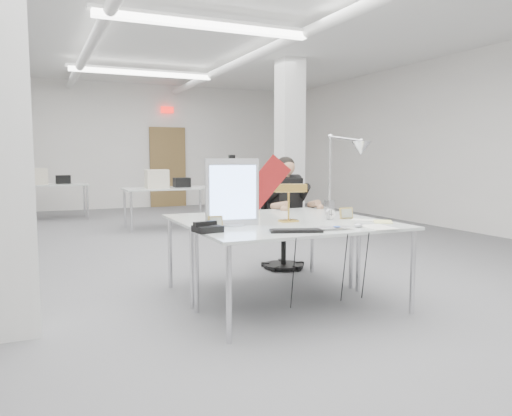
{
  "coord_description": "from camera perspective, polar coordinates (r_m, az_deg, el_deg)",
  "views": [
    {
      "loc": [
        -2.09,
        -6.15,
        1.35
      ],
      "look_at": [
        -0.23,
        -2.0,
        0.87
      ],
      "focal_mm": 35.0,
      "sensor_mm": 36.0,
      "label": 1
    }
  ],
  "objects": [
    {
      "name": "monitor",
      "position": [
        4.26,
        -2.76,
        1.81
      ],
      "size": [
        0.47,
        0.1,
        0.57
      ],
      "primitive_type": "cube",
      "rotation": [
        0.0,
        0.0,
        -0.13
      ],
      "color": "#BBBCC0",
      "rests_on": "desk_main"
    },
    {
      "name": "paper_stack_c",
      "position": [
        4.73,
        12.11,
        -1.35
      ],
      "size": [
        0.24,
        0.24,
        0.01
      ],
      "primitive_type": "cube",
      "rotation": [
        0.0,
        0.0,
        -0.83
      ],
      "color": "silver",
      "rests_on": "desk_main"
    },
    {
      "name": "paper_stack_a",
      "position": [
        4.29,
        13.72,
        -2.14
      ],
      "size": [
        0.25,
        0.34,
        0.01
      ],
      "primitive_type": "cube",
      "rotation": [
        0.0,
        0.0,
        -0.09
      ],
      "color": "silver",
      "rests_on": "desk_main"
    },
    {
      "name": "picture_frame_left",
      "position": [
        4.18,
        -4.66,
        -1.56
      ],
      "size": [
        0.13,
        0.05,
        0.1
      ],
      "primitive_type": "cube",
      "rotation": [
        -0.21,
        0.0,
        -0.18
      ],
      "color": "olive",
      "rests_on": "desk_main"
    },
    {
      "name": "pennant",
      "position": [
        4.33,
        0.89,
        2.65
      ],
      "size": [
        0.49,
        0.12,
        0.53
      ],
      "primitive_type": "cube",
      "rotation": [
        0.0,
        -0.87,
        -0.21
      ],
      "color": "maroon",
      "rests_on": "monitor"
    },
    {
      "name": "laptop",
      "position": [
        4.06,
        9.21,
        -2.37
      ],
      "size": [
        0.29,
        0.19,
        0.02
      ],
      "primitive_type": "imported",
      "rotation": [
        0.0,
        0.0,
        -0.03
      ],
      "color": "silver",
      "rests_on": "desk_main"
    },
    {
      "name": "office_chair",
      "position": [
        5.98,
        3.18,
        -1.45
      ],
      "size": [
        0.69,
        0.69,
        1.16
      ],
      "primitive_type": null,
      "rotation": [
        0.0,
        0.0,
        0.26
      ],
      "color": "black",
      "rests_on": "room_shell"
    },
    {
      "name": "architect_lamp",
      "position": [
        5.2,
        9.93,
        4.54
      ],
      "size": [
        0.43,
        0.78,
        0.95
      ],
      "primitive_type": null,
      "rotation": [
        0.0,
        0.0,
        0.26
      ],
      "color": "#B3B3B8",
      "rests_on": "desk_second"
    },
    {
      "name": "seated_person",
      "position": [
        5.9,
        3.42,
        1.59
      ],
      "size": [
        0.59,
        0.68,
        0.86
      ],
      "primitive_type": null,
      "rotation": [
        0.0,
        0.0,
        0.26
      ],
      "color": "black",
      "rests_on": "office_chair"
    },
    {
      "name": "bankers_lamp",
      "position": [
        4.51,
        3.75,
        0.6
      ],
      "size": [
        0.33,
        0.21,
        0.35
      ],
      "primitive_type": null,
      "rotation": [
        0.0,
        0.0,
        -0.3
      ],
      "color": "#BF903B",
      "rests_on": "desk_main"
    },
    {
      "name": "beige_monitor",
      "position": [
        4.96,
        -2.56,
        1.25
      ],
      "size": [
        0.4,
        0.38,
        0.37
      ],
      "primitive_type": "cube",
      "rotation": [
        0.0,
        0.0,
        0.02
      ],
      "color": "beige",
      "rests_on": "desk_second"
    },
    {
      "name": "desk_second",
      "position": [
        5.04,
        0.52,
        -0.95
      ],
      "size": [
        1.8,
        0.9,
        0.02
      ],
      "primitive_type": "cube",
      "color": "silver",
      "rests_on": "room_shell"
    },
    {
      "name": "bg_desk_b",
      "position": [
        11.37,
        -22.64,
        2.46
      ],
      "size": [
        1.6,
        0.8,
        0.02
      ],
      "primitive_type": "cube",
      "color": "silver",
      "rests_on": "room_shell"
    },
    {
      "name": "desk_phone",
      "position": [
        3.94,
        -5.56,
        -2.38
      ],
      "size": [
        0.22,
        0.21,
        0.05
      ],
      "primitive_type": "cube",
      "rotation": [
        0.0,
        0.0,
        0.13
      ],
      "color": "black",
      "rests_on": "desk_main"
    },
    {
      "name": "mouse",
      "position": [
        4.27,
        11.62,
        -1.95
      ],
      "size": [
        0.08,
        0.05,
        0.03
      ],
      "primitive_type": "ellipsoid",
      "rotation": [
        0.0,
        0.0,
        -0.02
      ],
      "color": "silver",
      "rests_on": "desk_main"
    },
    {
      "name": "desk_main",
      "position": [
        4.25,
        5.59,
        -2.28
      ],
      "size": [
        1.8,
        0.9,
        0.02
      ],
      "primitive_type": "cube",
      "color": "silver",
      "rests_on": "room_shell"
    },
    {
      "name": "keyboard",
      "position": [
        3.93,
        4.6,
        -2.61
      ],
      "size": [
        0.43,
        0.27,
        0.02
      ],
      "primitive_type": "cube",
      "rotation": [
        0.0,
        0.0,
        -0.35
      ],
      "color": "black",
      "rests_on": "desk_main"
    },
    {
      "name": "picture_frame_right",
      "position": [
        4.82,
        10.27,
        -0.57
      ],
      "size": [
        0.14,
        0.05,
        0.11
      ],
      "primitive_type": "cube",
      "rotation": [
        -0.21,
        0.0,
        -0.12
      ],
      "color": "#AC924A",
      "rests_on": "desk_main"
    },
    {
      "name": "desk_clock",
      "position": [
        4.73,
        8.48,
        -0.72
      ],
      "size": [
        0.11,
        0.06,
        0.11
      ],
      "primitive_type": "cylinder",
      "rotation": [
        1.57,
        0.0,
        0.24
      ],
      "color": "#A6A6AB",
      "rests_on": "desk_main"
    },
    {
      "name": "room_shell",
      "position": [
        6.64,
        -5.5,
        8.93
      ],
      "size": [
        10.04,
        14.04,
        3.24
      ],
      "color": "#5D5D60",
      "rests_on": "ground"
    },
    {
      "name": "bg_desk_a",
      "position": [
        9.45,
        -10.06,
        2.21
      ],
      "size": [
        1.6,
        0.8,
        0.02
      ],
      "primitive_type": "cube",
      "color": "silver",
      "rests_on": "room_shell"
    },
    {
      "name": "paper_stack_b",
      "position": [
        4.66,
        14.3,
        -1.51
      ],
      "size": [
        0.26,
        0.27,
        0.01
      ],
      "primitive_type": "cube",
      "rotation": [
        0.0,
        0.0,
        -0.59
      ],
      "color": "#E1DE86",
      "rests_on": "desk_main"
    }
  ]
}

